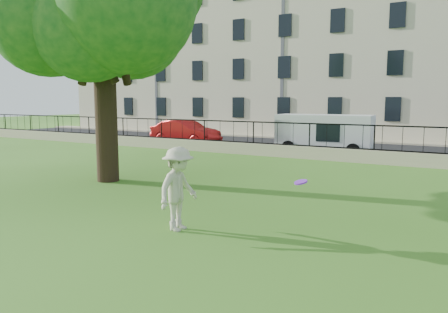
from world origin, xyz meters
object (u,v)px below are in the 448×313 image
Objects in this scene: white_van at (324,134)px; man at (178,189)px; red_sedan at (185,132)px; frisbee at (301,182)px.

man is at bearing -88.75° from white_van.
man reaches higher than red_sedan.
red_sedan is at bearing 35.81° from man.
man is at bearing -140.90° from red_sedan.
frisbee is 14.70m from white_van.
man is 14.95m from white_van.
red_sedan is at bearing 175.38° from white_van.
white_van is at bearing 6.47° from man.
white_van is (-4.04, 14.13, -0.17)m from frisbee.
red_sedan is 0.95× the size of white_van.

